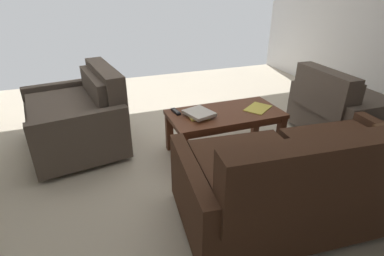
# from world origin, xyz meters

# --- Properties ---
(ground_plane) EXTENTS (5.93, 5.75, 0.01)m
(ground_plane) POSITION_xyz_m (0.00, 0.00, -0.00)
(ground_plane) COLOR beige
(sofa_main) EXTENTS (1.85, 1.06, 0.86)m
(sofa_main) POSITION_xyz_m (-0.49, 1.29, 0.36)
(sofa_main) COLOR black
(sofa_main) RESTS_ON ground
(loveseat_near) EXTENTS (1.05, 1.28, 0.85)m
(loveseat_near) POSITION_xyz_m (1.01, -0.46, 0.36)
(loveseat_near) COLOR black
(loveseat_near) RESTS_ON ground
(coffee_table) EXTENTS (1.14, 0.56, 0.45)m
(coffee_table) POSITION_xyz_m (-0.39, 0.18, 0.38)
(coffee_table) COLOR brown
(coffee_table) RESTS_ON ground
(armchair_side) EXTENTS (0.88, 1.01, 0.82)m
(armchair_side) POSITION_xyz_m (-1.76, 0.33, 0.35)
(armchair_side) COLOR black
(armchair_side) RESTS_ON ground
(book_stack) EXTENTS (0.30, 0.33, 0.05)m
(book_stack) POSITION_xyz_m (-0.10, 0.18, 0.48)
(book_stack) COLOR #E0CC4C
(book_stack) RESTS_ON coffee_table
(tv_remote) EXTENTS (0.06, 0.16, 0.02)m
(tv_remote) POSITION_xyz_m (0.08, 0.02, 0.46)
(tv_remote) COLOR black
(tv_remote) RESTS_ON coffee_table
(loose_magazine) EXTENTS (0.36, 0.33, 0.01)m
(loose_magazine) POSITION_xyz_m (-0.75, 0.21, 0.46)
(loose_magazine) COLOR #E0CC4C
(loose_magazine) RESTS_ON coffee_table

